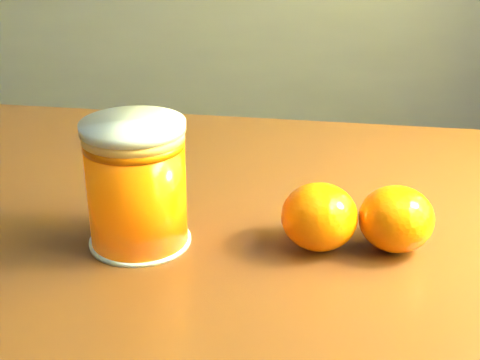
{
  "coord_description": "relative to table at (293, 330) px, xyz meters",
  "views": [
    {
      "loc": [
        0.97,
        -0.38,
        1.0
      ],
      "look_at": [
        0.97,
        0.14,
        0.76
      ],
      "focal_mm": 50.0,
      "sensor_mm": 36.0,
      "label": 1
    }
  ],
  "objects": [
    {
      "name": "juice_glass",
      "position": [
        -0.14,
        0.01,
        0.15
      ],
      "size": [
        0.09,
        0.09,
        0.11
      ],
      "rotation": [
        0.0,
        0.0,
        0.28
      ],
      "color": "#FF6305",
      "rests_on": "table"
    },
    {
      "name": "table",
      "position": [
        0.0,
        0.0,
        0.0
      ],
      "size": [
        1.05,
        0.82,
        0.71
      ],
      "rotation": [
        0.0,
        0.0,
        -0.17
      ],
      "color": "brown",
      "rests_on": "ground"
    },
    {
      "name": "orange_front",
      "position": [
        0.02,
        -0.0,
        0.12
      ],
      "size": [
        0.08,
        0.08,
        0.06
      ],
      "primitive_type": "ellipsoid",
      "rotation": [
        0.0,
        0.0,
        0.36
      ],
      "color": "orange",
      "rests_on": "table"
    },
    {
      "name": "orange_back",
      "position": [
        0.08,
        -0.01,
        0.12
      ],
      "size": [
        0.08,
        0.08,
        0.06
      ],
      "primitive_type": "ellipsoid",
      "rotation": [
        0.0,
        0.0,
        0.32
      ],
      "color": "orange",
      "rests_on": "table"
    }
  ]
}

